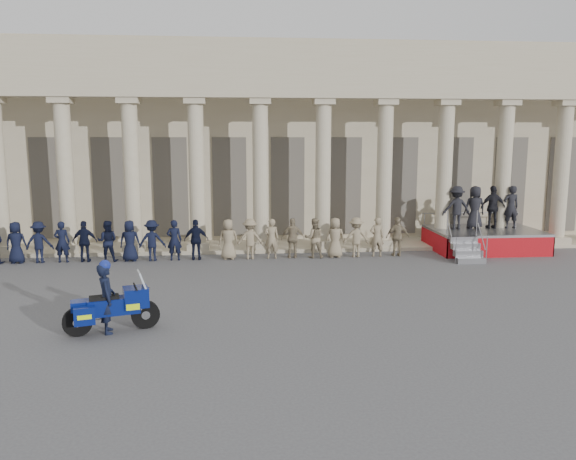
# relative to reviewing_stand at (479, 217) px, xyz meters

# --- Properties ---
(ground) EXTENTS (90.00, 90.00, 0.00)m
(ground) POSITION_rel_reviewing_stand_xyz_m (-10.49, -7.45, -1.43)
(ground) COLOR #4B4B4E
(ground) RESTS_ON ground
(building) EXTENTS (40.00, 12.50, 9.00)m
(building) POSITION_rel_reviewing_stand_xyz_m (-10.49, 7.30, 3.10)
(building) COLOR tan
(building) RESTS_ON ground
(officer_rank) EXTENTS (21.63, 0.60, 1.59)m
(officer_rank) POSITION_rel_reviewing_stand_xyz_m (-14.29, -0.90, -0.63)
(officer_rank) COLOR black
(officer_rank) RESTS_ON ground
(reviewing_stand) EXTENTS (4.44, 4.21, 2.72)m
(reviewing_stand) POSITION_rel_reviewing_stand_xyz_m (0.00, 0.00, 0.00)
(reviewing_stand) COLOR gray
(reviewing_stand) RESTS_ON ground
(motorcycle) EXTENTS (2.24, 1.21, 1.47)m
(motorcycle) POSITION_rel_reviewing_stand_xyz_m (-13.21, -9.10, -0.79)
(motorcycle) COLOR black
(motorcycle) RESTS_ON ground
(rider) EXTENTS (0.57, 0.72, 1.82)m
(rider) POSITION_rel_reviewing_stand_xyz_m (-13.33, -9.14, -0.53)
(rider) COLOR black
(rider) RESTS_ON ground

